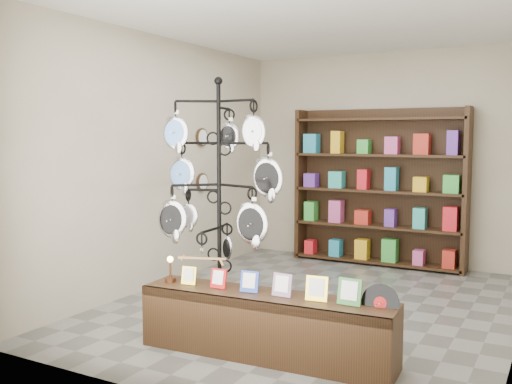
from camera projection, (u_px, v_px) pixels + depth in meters
ground at (314, 305)px, 6.12m from camera, size 5.00×5.00×0.00m
room_envelope at (316, 132)px, 5.94m from camera, size 5.00×5.00×5.00m
display_tree at (219, 185)px, 5.28m from camera, size 1.22×1.19×2.35m
front_shelf at (266, 325)px, 4.66m from camera, size 2.16×0.56×0.76m
back_shelving at (378, 192)px, 8.02m from camera, size 2.42×0.36×2.20m
wall_clocks at (202, 160)px, 7.61m from camera, size 0.03×0.24×0.84m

